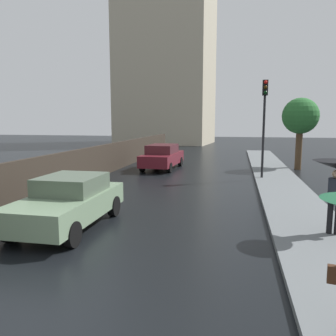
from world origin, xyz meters
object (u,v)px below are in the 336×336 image
at_px(car_maroon_mid_road, 162,156).
at_px(street_tree_near, 300,117).
at_px(car_green_near_kerb, 69,201).
at_px(traffic_light, 264,111).

height_order(car_maroon_mid_road, street_tree_near, street_tree_near).
bearing_deg(car_maroon_mid_road, street_tree_near, -167.69).
relative_size(car_green_near_kerb, car_maroon_mid_road, 0.91).
bearing_deg(car_green_near_kerb, car_maroon_mid_road, -90.06).
bearing_deg(traffic_light, car_green_near_kerb, -123.31).
bearing_deg(car_maroon_mid_road, car_green_near_kerb, 92.16).
bearing_deg(traffic_light, street_tree_near, 60.67).
height_order(traffic_light, street_tree_near, traffic_light).
xyz_separation_m(traffic_light, street_tree_near, (2.47, 4.39, -0.24)).
bearing_deg(car_maroon_mid_road, traffic_light, 155.92).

